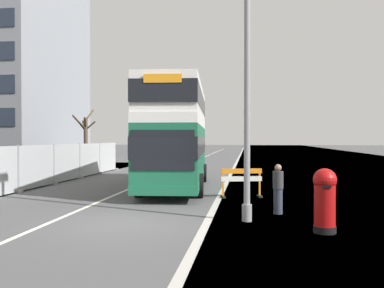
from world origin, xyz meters
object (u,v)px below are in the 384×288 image
at_px(red_pillar_postbox, 325,197).
at_px(pedestrian_at_kerb, 278,189).
at_px(lamppost_foreground, 247,74).
at_px(roadworks_barrier, 241,179).
at_px(car_receding_mid, 175,151).
at_px(car_oncoming_near, 154,154).
at_px(double_decker_bus, 176,134).

distance_m(red_pillar_postbox, pedestrian_at_kerb, 2.72).
bearing_deg(lamppost_foreground, red_pillar_postbox, -31.07).
xyz_separation_m(roadworks_barrier, pedestrian_at_kerb, (1.23, -3.57, 0.04)).
xyz_separation_m(red_pillar_postbox, car_receding_mid, (-10.06, 34.30, 0.12)).
xyz_separation_m(car_oncoming_near, car_receding_mid, (0.24, 9.19, 0.02)).
distance_m(double_decker_bus, roadworks_barrier, 4.67).
distance_m(double_decker_bus, car_receding_mid, 25.85).
distance_m(double_decker_bus, pedestrian_at_kerb, 8.00).
height_order(red_pillar_postbox, pedestrian_at_kerb, red_pillar_postbox).
bearing_deg(pedestrian_at_kerb, lamppost_foreground, -126.81).
height_order(red_pillar_postbox, roadworks_barrier, red_pillar_postbox).
relative_size(car_oncoming_near, car_receding_mid, 0.90).
bearing_deg(double_decker_bus, lamppost_foreground, -65.86).
distance_m(double_decker_bus, car_oncoming_near, 16.98).
height_order(lamppost_foreground, pedestrian_at_kerb, lamppost_foreground).
relative_size(red_pillar_postbox, pedestrian_at_kerb, 1.04).
distance_m(lamppost_foreground, car_oncoming_near, 25.52).
distance_m(red_pillar_postbox, car_oncoming_near, 27.14).
relative_size(roadworks_barrier, car_receding_mid, 0.38).
distance_m(lamppost_foreground, pedestrian_at_kerb, 3.88).
relative_size(lamppost_foreground, red_pillar_postbox, 5.47).
xyz_separation_m(roadworks_barrier, car_receding_mid, (-7.82, 28.21, 0.27)).
xyz_separation_m(roadworks_barrier, car_oncoming_near, (-8.06, 19.02, 0.25)).
height_order(roadworks_barrier, pedestrian_at_kerb, pedestrian_at_kerb).
distance_m(car_oncoming_near, car_receding_mid, 9.19).
relative_size(roadworks_barrier, car_oncoming_near, 0.42).
relative_size(car_receding_mid, pedestrian_at_kerb, 2.85).
bearing_deg(car_receding_mid, lamppost_foreground, -76.30).
bearing_deg(lamppost_foreground, double_decker_bus, 114.14).
bearing_deg(roadworks_barrier, car_oncoming_near, 112.97).
height_order(roadworks_barrier, car_oncoming_near, car_oncoming_near).
height_order(double_decker_bus, roadworks_barrier, double_decker_bus).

